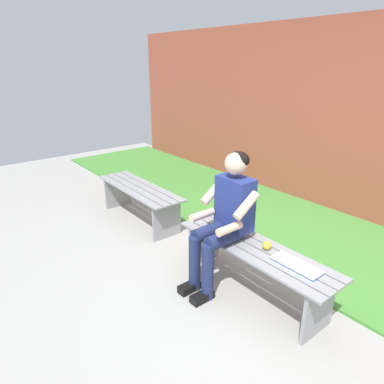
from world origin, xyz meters
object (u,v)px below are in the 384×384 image
(person_seated, at_px, (225,215))
(apple, at_px, (267,246))
(bench_near, at_px, (253,258))
(book_open, at_px, (296,265))
(bench_far, at_px, (139,196))

(person_seated, distance_m, apple, 0.45)
(bench_near, bearing_deg, book_open, -176.31)
(person_seated, xyz_separation_m, book_open, (-0.70, -0.13, -0.22))
(bench_far, height_order, apple, apple)
(person_seated, relative_size, book_open, 3.10)
(bench_near, xyz_separation_m, bench_far, (1.98, -0.00, -0.00))
(bench_near, xyz_separation_m, book_open, (-0.42, -0.03, 0.13))
(bench_near, distance_m, book_open, 0.44)
(bench_far, height_order, book_open, book_open)
(bench_far, relative_size, book_open, 3.60)
(apple, relative_size, book_open, 0.19)
(apple, height_order, book_open, apple)
(person_seated, relative_size, apple, 16.43)
(bench_near, relative_size, bench_far, 1.07)
(apple, distance_m, book_open, 0.32)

